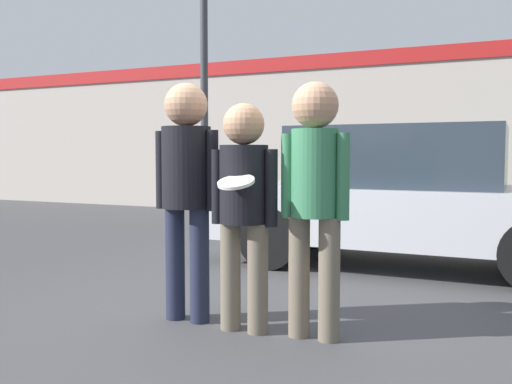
{
  "coord_description": "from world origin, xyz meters",
  "views": [
    {
      "loc": [
        2.02,
        -3.89,
        1.29
      ],
      "look_at": [
        0.23,
        -0.02,
        1.0
      ],
      "focal_mm": 40.0,
      "sensor_mm": 36.0,
      "label": 1
    }
  ],
  "objects_px": {
    "person_middle_with_frisbee": "(244,197)",
    "parked_car_near": "(403,197)",
    "person_left": "(187,177)",
    "person_right": "(315,186)"
  },
  "relations": [
    {
      "from": "person_right",
      "to": "person_left",
      "type": "bearing_deg",
      "value": 179.78
    },
    {
      "from": "person_middle_with_frisbee",
      "to": "parked_car_near",
      "type": "distance_m",
      "value": 3.01
    },
    {
      "from": "parked_car_near",
      "to": "person_middle_with_frisbee",
      "type": "bearing_deg",
      "value": -101.38
    },
    {
      "from": "person_left",
      "to": "person_right",
      "type": "bearing_deg",
      "value": -0.22
    },
    {
      "from": "person_left",
      "to": "person_right",
      "type": "distance_m",
      "value": 1.03
    },
    {
      "from": "person_left",
      "to": "person_middle_with_frisbee",
      "type": "distance_m",
      "value": 0.54
    },
    {
      "from": "person_right",
      "to": "parked_car_near",
      "type": "xyz_separation_m",
      "value": [
        0.08,
        2.89,
        -0.27
      ]
    },
    {
      "from": "person_left",
      "to": "parked_car_near",
      "type": "distance_m",
      "value": 3.11
    },
    {
      "from": "parked_car_near",
      "to": "person_right",
      "type": "bearing_deg",
      "value": -91.53
    },
    {
      "from": "person_middle_with_frisbee",
      "to": "parked_car_near",
      "type": "height_order",
      "value": "person_middle_with_frisbee"
    }
  ]
}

